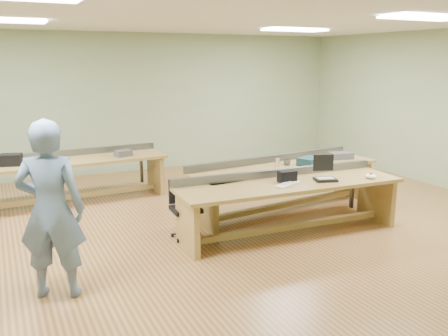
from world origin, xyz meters
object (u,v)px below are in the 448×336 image
at_px(workbench_mid, 284,177).
at_px(person, 51,210).
at_px(workbench_front, 289,195).
at_px(parts_bin_teal, 310,161).
at_px(workbench_back, 76,170).
at_px(drinks_can, 278,163).
at_px(parts_bin_grey, 341,155).
at_px(mug, 287,162).
at_px(task_chair, 185,217).
at_px(camera_bag, 287,176).
at_px(laptop_base, 325,180).

distance_m(workbench_mid, person, 4.02).
relative_size(workbench_front, parts_bin_teal, 8.83).
height_order(workbench_back, person, person).
relative_size(workbench_mid, workbench_back, 1.07).
bearing_deg(workbench_mid, person, -165.02).
bearing_deg(workbench_mid, drinks_can, 174.30).
relative_size(workbench_back, drinks_can, 24.24).
distance_m(parts_bin_teal, parts_bin_grey, 0.84).
height_order(mug, drinks_can, drinks_can).
bearing_deg(workbench_back, mug, -35.61).
xyz_separation_m(workbench_front, mug, (0.58, 0.95, 0.23)).
bearing_deg(workbench_back, person, -104.81).
height_order(task_chair, parts_bin_grey, parts_bin_grey).
bearing_deg(workbench_mid, camera_bag, -126.83).
xyz_separation_m(workbench_mid, person, (-3.74, -1.41, 0.37)).
bearing_deg(workbench_back, workbench_mid, -36.54).
height_order(workbench_front, mug, workbench_front).
bearing_deg(parts_bin_teal, drinks_can, 163.36).
distance_m(laptop_base, mug, 1.11).
bearing_deg(camera_bag, parts_bin_teal, 46.52).
bearing_deg(drinks_can, camera_bag, -114.68).
distance_m(workbench_back, drinks_can, 3.50).
relative_size(workbench_mid, mug, 28.34).
xyz_separation_m(camera_bag, parts_bin_grey, (1.75, 0.97, -0.03)).
relative_size(person, camera_bag, 7.68).
height_order(workbench_mid, mug, workbench_mid).
bearing_deg(drinks_can, workbench_front, -112.82).
relative_size(parts_bin_grey, mug, 3.30).
height_order(workbench_mid, parts_bin_teal, parts_bin_teal).
bearing_deg(parts_bin_grey, workbench_back, 154.80).
relative_size(task_chair, drinks_can, 6.32).
relative_size(laptop_base, drinks_can, 2.33).
bearing_deg(parts_bin_grey, parts_bin_teal, -165.24).
bearing_deg(workbench_mid, task_chair, -172.52).
height_order(person, camera_bag, person).
distance_m(workbench_front, mug, 1.14).
bearing_deg(drinks_can, laptop_base, -83.69).
height_order(workbench_mid, laptop_base, workbench_mid).
relative_size(workbench_back, parts_bin_grey, 8.01).
bearing_deg(person, mug, -137.16).
bearing_deg(workbench_front, parts_bin_teal, 43.39).
bearing_deg(person, camera_bag, -149.03).
bearing_deg(parts_bin_grey, drinks_can, -177.44).
bearing_deg(workbench_mid, parts_bin_teal, -27.57).
relative_size(workbench_front, mug, 27.97).
relative_size(workbench_mid, person, 1.78).
xyz_separation_m(laptop_base, parts_bin_teal, (0.40, 0.93, 0.05)).
distance_m(parts_bin_teal, drinks_can, 0.54).
relative_size(parts_bin_teal, drinks_can, 2.90).
xyz_separation_m(workbench_mid, drinks_can, (-0.13, -0.00, 0.25)).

